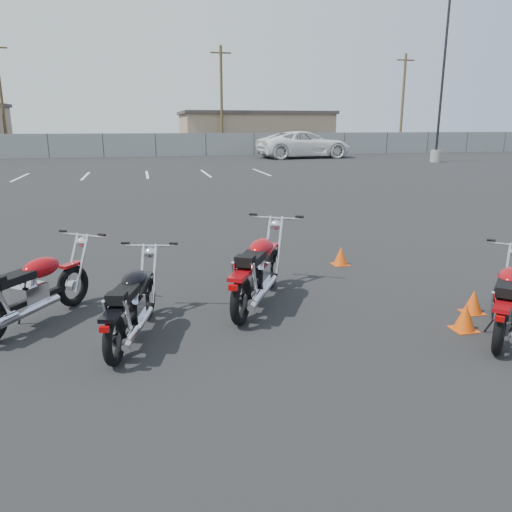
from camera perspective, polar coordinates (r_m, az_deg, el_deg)
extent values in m
plane|color=black|center=(6.81, -0.50, -6.66)|extent=(120.00, 120.00, 0.00)
torus|color=black|center=(7.48, -20.18, -3.21)|extent=(0.42, 0.55, 0.59)
cylinder|color=silver|center=(7.48, -20.18, -3.21)|extent=(0.17, 0.19, 0.16)
cube|color=black|center=(6.99, -24.05, -4.52)|extent=(0.67, 0.90, 0.06)
cube|color=silver|center=(6.94, -24.39, -4.18)|extent=(0.44, 0.46, 0.29)
cylinder|color=silver|center=(6.89, -24.54, -2.79)|extent=(0.30, 0.31, 0.26)
ellipsoid|color=#99090E|center=(7.00, -23.35, -1.21)|extent=(0.57, 0.64, 0.25)
cube|color=black|center=(6.70, -26.14, -2.39)|extent=(0.52, 0.59, 0.10)
cube|color=#99090E|center=(7.40, -20.39, -0.93)|extent=(0.29, 0.35, 0.04)
cylinder|color=silver|center=(6.48, -27.03, -4.40)|extent=(0.14, 0.18, 0.39)
cylinder|color=silver|center=(6.71, -24.83, -5.93)|extent=(0.69, 0.94, 0.13)
cylinder|color=silver|center=(6.51, -26.83, -6.61)|extent=(0.29, 0.35, 0.13)
cylinder|color=silver|center=(7.42, -19.29, -0.74)|extent=(0.26, 0.35, 0.77)
cylinder|color=silver|center=(7.54, -20.31, -0.60)|extent=(0.26, 0.35, 0.77)
sphere|color=silver|center=(7.53, -19.19, 1.50)|extent=(0.22, 0.22, 0.16)
cylinder|color=silver|center=(7.53, -19.16, 2.26)|extent=(0.58, 0.42, 0.03)
cylinder|color=black|center=(7.29, -17.22, 2.34)|extent=(0.12, 0.10, 0.04)
cylinder|color=black|center=(7.73, -21.22, 2.68)|extent=(0.12, 0.10, 0.04)
cylinder|color=black|center=(7.08, -25.24, -6.01)|extent=(0.14, 0.11, 0.29)
torus|color=black|center=(6.77, -12.33, -4.62)|extent=(0.25, 0.57, 0.56)
cylinder|color=silver|center=(6.77, -12.33, -4.62)|extent=(0.13, 0.17, 0.15)
torus|color=black|center=(5.57, -15.88, -9.21)|extent=(0.25, 0.57, 0.56)
cylinder|color=silver|center=(5.57, -15.88, -9.21)|extent=(0.13, 0.17, 0.15)
cube|color=black|center=(6.15, -13.95, -6.37)|extent=(0.36, 0.97, 0.06)
cube|color=silver|center=(6.09, -14.10, -6.04)|extent=(0.35, 0.41, 0.28)
cylinder|color=silver|center=(6.03, -14.20, -4.55)|extent=(0.24, 0.28, 0.25)
ellipsoid|color=black|center=(6.18, -13.72, -2.75)|extent=(0.42, 0.60, 0.24)
cube|color=black|center=(5.78, -14.92, -4.26)|extent=(0.37, 0.56, 0.09)
cube|color=black|center=(5.56, -15.66, -4.67)|extent=(0.24, 0.22, 0.11)
cube|color=black|center=(5.44, -16.16, -6.46)|extent=(0.27, 0.42, 0.05)
cube|color=black|center=(6.68, -12.47, -2.24)|extent=(0.20, 0.34, 0.04)
cylinder|color=silver|center=(5.57, -14.50, -6.51)|extent=(0.09, 0.18, 0.37)
cylinder|color=silver|center=(5.64, -16.69, -6.41)|extent=(0.09, 0.18, 0.37)
cylinder|color=silver|center=(5.88, -13.27, -7.92)|extent=(0.36, 1.01, 0.12)
cylinder|color=silver|center=(5.61, -14.10, -8.91)|extent=(0.20, 0.35, 0.12)
cylinder|color=silver|center=(6.76, -11.54, -1.94)|extent=(0.14, 0.37, 0.74)
cylinder|color=silver|center=(6.80, -12.92, -1.91)|extent=(0.14, 0.37, 0.74)
sphere|color=silver|center=(6.86, -12.03, 0.37)|extent=(0.18, 0.18, 0.15)
cylinder|color=silver|center=(6.85, -12.03, 1.17)|extent=(0.64, 0.20, 0.03)
cylinder|color=black|center=(6.75, -9.40, 1.42)|extent=(0.12, 0.06, 0.03)
cylinder|color=black|center=(6.92, -14.71, 1.45)|extent=(0.12, 0.06, 0.03)
cylinder|color=black|center=(6.17, -15.26, -8.16)|extent=(0.15, 0.06, 0.28)
cube|color=#990505|center=(5.25, -16.95, -8.02)|extent=(0.10, 0.08, 0.06)
torus|color=black|center=(7.80, 1.73, -1.34)|extent=(0.42, 0.62, 0.65)
cylinder|color=silver|center=(7.80, 1.73, -1.34)|extent=(0.18, 0.20, 0.17)
torus|color=black|center=(6.38, -1.75, -5.10)|extent=(0.42, 0.62, 0.65)
cylinder|color=silver|center=(6.38, -1.75, -5.10)|extent=(0.18, 0.20, 0.17)
cube|color=black|center=(7.07, 0.17, -2.70)|extent=(0.64, 1.04, 0.06)
cube|color=silver|center=(7.00, 0.05, -2.32)|extent=(0.46, 0.50, 0.32)
cylinder|color=silver|center=(6.95, 0.05, -0.80)|extent=(0.32, 0.34, 0.28)
ellipsoid|color=#99090E|center=(7.14, 0.60, 0.88)|extent=(0.59, 0.70, 0.28)
cube|color=black|center=(6.66, -0.58, -0.33)|extent=(0.53, 0.65, 0.11)
cube|color=black|center=(6.40, -1.27, -0.56)|extent=(0.30, 0.28, 0.13)
cube|color=#99090E|center=(6.25, -1.83, -2.24)|extent=(0.39, 0.49, 0.05)
cube|color=#99090E|center=(7.71, 1.75, 1.08)|extent=(0.30, 0.39, 0.04)
cylinder|color=silver|center=(6.40, -0.22, -2.47)|extent=(0.14, 0.20, 0.42)
cylinder|color=silver|center=(6.47, -2.42, -2.28)|extent=(0.14, 0.20, 0.42)
cylinder|color=silver|center=(6.75, 0.83, -4.13)|extent=(0.66, 1.08, 0.14)
cylinder|color=silver|center=(6.43, 0.03, -4.91)|extent=(0.30, 0.40, 0.14)
cylinder|color=silver|center=(7.81, 2.67, 1.29)|extent=(0.25, 0.40, 0.85)
cylinder|color=silver|center=(7.86, 1.30, 1.38)|extent=(0.25, 0.40, 0.85)
sphere|color=silver|center=(7.94, 2.30, 3.57)|extent=(0.23, 0.23, 0.17)
cylinder|color=silver|center=(7.94, 2.35, 4.36)|extent=(0.67, 0.39, 0.03)
cylinder|color=black|center=(7.83, 5.00, 4.49)|extent=(0.13, 0.10, 0.04)
cylinder|color=black|center=(8.01, -0.31, 4.78)|extent=(0.13, 0.10, 0.04)
cylinder|color=black|center=(7.08, -1.25, -4.43)|extent=(0.16, 0.10, 0.32)
cube|color=#990505|center=(6.02, -2.64, -3.63)|extent=(0.13, 0.11, 0.06)
torus|color=black|center=(7.48, 26.99, -4.07)|extent=(0.46, 0.48, 0.56)
cylinder|color=silver|center=(7.48, 26.99, -4.07)|extent=(0.17, 0.17, 0.15)
torus|color=black|center=(6.21, 26.06, -7.67)|extent=(0.46, 0.48, 0.56)
cylinder|color=silver|center=(6.21, 26.06, -7.67)|extent=(0.17, 0.17, 0.15)
cube|color=black|center=(6.83, 26.61, -5.41)|extent=(0.74, 0.77, 0.06)
cube|color=silver|center=(6.77, 26.63, -5.08)|extent=(0.43, 0.44, 0.28)
cylinder|color=silver|center=(6.72, 26.79, -3.74)|extent=(0.30, 0.30, 0.25)
ellipsoid|color=#99090E|center=(6.89, 27.06, -2.20)|extent=(0.58, 0.59, 0.24)
cube|color=black|center=(6.46, 26.75, -3.38)|extent=(0.53, 0.54, 0.09)
cube|color=black|center=(6.23, 26.62, -3.65)|extent=(0.26, 0.26, 0.11)
cube|color=#99090E|center=(6.09, 26.36, -5.17)|extent=(0.39, 0.40, 0.05)
cube|color=#99090E|center=(7.40, 27.25, -1.92)|extent=(0.31, 0.31, 0.04)
cylinder|color=silver|center=(6.27, 25.40, -5.11)|extent=(0.15, 0.16, 0.37)
cylinder|color=silver|center=(7.51, 26.68, -1.58)|extent=(0.29, 0.30, 0.73)
cylinder|color=black|center=(7.59, 25.29, 1.64)|extent=(0.10, 0.10, 0.03)
cylinder|color=black|center=(6.81, 25.28, -6.90)|extent=(0.12, 0.12, 0.28)
cube|color=#990505|center=(5.88, 26.09, -6.45)|extent=(0.11, 0.10, 0.06)
cone|color=#D8490B|center=(9.23, 9.66, 0.06)|extent=(0.26, 0.26, 0.33)
cube|color=#D8490B|center=(9.27, 9.62, -0.95)|extent=(0.28, 0.28, 0.01)
cone|color=#D8490B|center=(7.42, 23.59, -4.75)|extent=(0.25, 0.25, 0.31)
cube|color=#D8490B|center=(7.47, 23.46, -5.92)|extent=(0.27, 0.27, 0.01)
cone|color=#D8490B|center=(6.77, 22.79, -6.41)|extent=(0.26, 0.26, 0.33)
cube|color=#D8490B|center=(6.83, 22.65, -7.75)|extent=(0.29, 0.29, 0.01)
cylinder|color=gray|center=(36.52, 19.84, 10.70)|extent=(0.70, 0.70, 0.80)
cylinder|color=black|center=(36.61, 20.61, 19.05)|extent=(0.16, 0.16, 9.90)
cube|color=slate|center=(41.24, -11.40, 12.34)|extent=(80.00, 0.04, 1.80)
cylinder|color=black|center=(41.75, -22.66, 11.54)|extent=(0.06, 0.06, 1.80)
cylinder|color=black|center=(41.30, -17.07, 12.00)|extent=(0.06, 0.06, 1.80)
cylinder|color=black|center=(41.24, -11.40, 12.34)|extent=(0.06, 0.06, 1.80)
cylinder|color=black|center=(41.57, -5.76, 12.57)|extent=(0.06, 0.06, 1.80)
cylinder|color=black|center=(42.27, -0.24, 12.68)|extent=(0.06, 0.06, 1.80)
cylinder|color=black|center=(43.33, 5.06, 12.68)|extent=(0.06, 0.06, 1.80)
cylinder|color=black|center=(44.73, 10.06, 12.58)|extent=(0.06, 0.06, 1.80)
cylinder|color=black|center=(46.43, 14.72, 12.40)|extent=(0.06, 0.06, 1.80)
cylinder|color=black|center=(48.40, 19.02, 12.17)|extent=(0.06, 0.06, 1.80)
cylinder|color=black|center=(50.61, 22.95, 11.90)|extent=(0.06, 0.06, 1.80)
cylinder|color=black|center=(53.03, 26.54, 11.60)|extent=(0.06, 0.06, 1.80)
cube|color=#988062|center=(51.46, -0.29, 13.96)|extent=(14.00, 9.00, 3.40)
cube|color=#413A36|center=(51.47, -0.30, 16.02)|extent=(14.40, 9.40, 0.30)
cylinder|color=#483721|center=(47.43, -27.08, 15.72)|extent=(0.24, 0.24, 9.00)
cylinder|color=#483721|center=(45.83, -3.96, 17.32)|extent=(0.24, 0.24, 9.00)
cube|color=#483721|center=(46.16, -4.05, 22.16)|extent=(1.80, 0.12, 0.12)
cylinder|color=#483721|center=(52.73, 16.41, 16.45)|extent=(0.24, 0.24, 9.00)
cube|color=#483721|center=(53.03, 16.73, 20.65)|extent=(1.80, 0.12, 0.12)
cube|color=silver|center=(26.90, -25.34, 8.12)|extent=(0.12, 4.00, 0.01)
cube|color=silver|center=(26.43, -18.92, 8.65)|extent=(0.12, 4.00, 0.01)
cube|color=silver|center=(26.31, -12.34, 9.07)|extent=(0.12, 4.00, 0.01)
cube|color=silver|center=(26.52, -5.77, 9.38)|extent=(0.12, 4.00, 0.01)
cube|color=silver|center=(27.07, 0.63, 9.56)|extent=(0.12, 4.00, 0.01)
imported|color=white|center=(38.91, 5.55, 13.41)|extent=(4.02, 8.51, 3.14)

